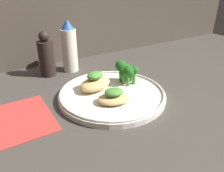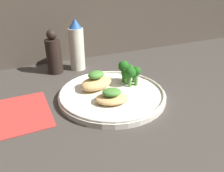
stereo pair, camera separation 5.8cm
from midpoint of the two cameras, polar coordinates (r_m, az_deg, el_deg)
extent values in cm
cube|color=#3D3833|center=(59.43, 2.78, -3.44)|extent=(180.00, 180.00, 1.00)
cylinder|color=silver|center=(58.84, 2.80, -2.43)|extent=(28.59, 28.59, 1.40)
torus|color=silver|center=(58.36, 2.82, -1.56)|extent=(27.99, 27.99, 0.60)
ellipsoid|color=tan|center=(53.59, 2.99, -3.41)|extent=(9.59, 8.02, 2.06)
ellipsoid|color=#478433|center=(52.70, 3.03, -1.68)|extent=(5.58, 5.01, 1.62)
ellipsoid|color=tan|center=(60.13, -1.40, 0.68)|extent=(11.03, 8.91, 3.10)
ellipsoid|color=#478433|center=(59.07, -1.43, 2.90)|extent=(5.55, 4.94, 1.99)
cylinder|color=#569942|center=(64.69, 8.30, 1.88)|extent=(0.98, 0.98, 2.17)
sphere|color=#1E5B19|center=(63.85, 8.43, 3.62)|extent=(3.00, 3.00, 3.00)
cylinder|color=#569942|center=(64.81, 7.17, 2.44)|extent=(0.97, 0.97, 3.08)
sphere|color=#1E5B19|center=(63.87, 7.29, 4.44)|extent=(2.56, 2.56, 2.56)
cylinder|color=#569942|center=(64.32, 5.57, 2.63)|extent=(0.85, 0.85, 3.70)
sphere|color=#1E5B19|center=(63.18, 5.68, 5.11)|extent=(3.26, 3.26, 3.26)
cylinder|color=#569942|center=(63.26, 6.33, 1.43)|extent=(0.93, 0.93, 2.22)
sphere|color=#1E5B19|center=(62.38, 6.43, 3.22)|extent=(2.97, 2.97, 2.97)
cylinder|color=#569942|center=(61.59, 7.39, 1.17)|extent=(0.77, 0.77, 3.21)
sphere|color=#1E5B19|center=(60.50, 7.53, 3.49)|extent=(3.15, 3.15, 3.15)
cylinder|color=#569942|center=(62.70, 8.98, 1.64)|extent=(1.01, 1.01, 3.43)
sphere|color=#1E5B19|center=(61.68, 9.14, 3.81)|extent=(2.48, 2.48, 2.48)
cylinder|color=silver|center=(76.09, -7.00, 9.45)|extent=(5.03, 5.03, 14.21)
cone|color=#23519E|center=(74.06, -7.38, 15.88)|extent=(4.28, 4.28, 3.13)
cylinder|color=black|center=(74.57, -12.76, 7.47)|extent=(4.99, 4.99, 11.31)
sphere|color=black|center=(72.62, -13.33, 12.90)|extent=(3.25, 3.25, 3.25)
cube|color=#B2332D|center=(55.58, -22.30, -7.10)|extent=(17.67, 17.67, 0.40)
camera|label=1|loc=(0.03, -87.14, 1.42)|focal=35.00mm
camera|label=2|loc=(0.03, 92.86, -1.42)|focal=35.00mm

